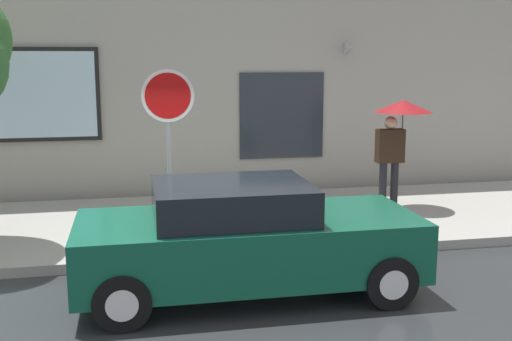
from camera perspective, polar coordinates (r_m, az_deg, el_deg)
ground_plane at (r=7.97m, az=-7.35°, el=-11.21°), size 60.00×60.00×0.00m
sidewalk at (r=10.79m, az=-8.52°, el=-5.01°), size 20.00×4.00×0.15m
building_facade at (r=12.91m, az=-9.60°, el=12.77°), size 20.00×0.67×7.00m
parked_car at (r=7.72m, az=-0.94°, el=-6.31°), size 4.18×1.81×1.42m
fire_hydrant at (r=10.11m, az=3.62°, el=-3.26°), size 0.30×0.44×0.79m
pedestrian_with_umbrella at (r=11.60m, az=12.98°, el=4.36°), size 1.05×1.05×2.00m
stop_sign at (r=9.12m, az=-8.04°, el=4.41°), size 0.76×0.10×2.60m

